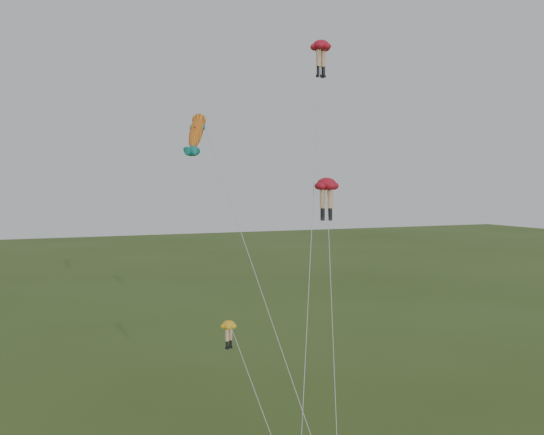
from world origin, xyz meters
name	(u,v)px	position (x,y,z in m)	size (l,w,h in m)	color
legs_kite_red_high	(321,55)	(4.76, 7.91, 22.33)	(7.14, 10.76, 23.33)	red
legs_kite_red_mid	(327,192)	(2.80, 3.42, 14.00)	(3.48, 7.04, 14.78)	red
legs_kite_yellow	(232,336)	(-2.55, 3.65, 6.58)	(1.65, 7.30, 7.33)	yellow
fish_kite	(197,133)	(-2.46, 10.19, 17.54)	(3.56, 15.05, 19.10)	orange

